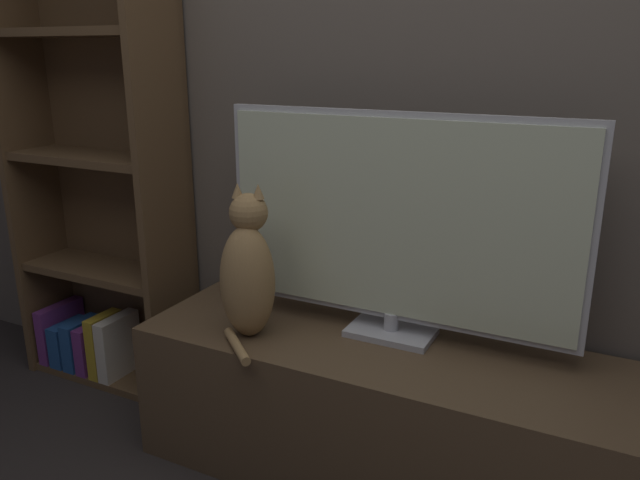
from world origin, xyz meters
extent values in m
cube|color=#60564C|center=(0.00, 1.22, 1.30)|extent=(4.80, 0.05, 2.60)
cube|color=brown|center=(0.00, 0.94, 0.23)|extent=(1.56, 0.49, 0.46)
cube|color=#B7B7BC|center=(-0.03, 1.02, 0.47)|extent=(0.26, 0.16, 0.02)
cylinder|color=#B7B7BC|center=(-0.03, 1.02, 0.50)|extent=(0.04, 0.04, 0.06)
cube|color=#B7B7BC|center=(-0.03, 1.03, 0.83)|extent=(1.10, 0.02, 0.62)
cube|color=beige|center=(-0.03, 1.01, 0.83)|extent=(1.06, 0.01, 0.59)
ellipsoid|color=#997547|center=(-0.42, 0.82, 0.63)|extent=(0.20, 0.19, 0.35)
ellipsoid|color=black|center=(-0.44, 0.88, 0.61)|extent=(0.10, 0.07, 0.19)
sphere|color=#997547|center=(-0.43, 0.85, 0.84)|extent=(0.14, 0.14, 0.12)
cone|color=#997547|center=(-0.46, 0.85, 0.91)|extent=(0.04, 0.04, 0.04)
cone|color=#997547|center=(-0.40, 0.86, 0.91)|extent=(0.04, 0.04, 0.04)
cylinder|color=#997547|center=(-0.40, 0.72, 0.47)|extent=(0.18, 0.16, 0.03)
cube|color=brown|center=(-1.59, 1.05, 0.91)|extent=(0.03, 0.28, 1.83)
cube|color=brown|center=(-0.91, 1.05, 0.91)|extent=(0.03, 0.28, 1.83)
cube|color=brown|center=(-1.25, 1.18, 0.91)|extent=(0.71, 0.03, 1.83)
cube|color=brown|center=(-1.25, 1.05, 0.01)|extent=(0.65, 0.25, 0.03)
cube|color=brown|center=(-1.25, 1.05, 0.46)|extent=(0.65, 0.25, 0.03)
cube|color=brown|center=(-1.25, 1.05, 0.91)|extent=(0.65, 0.25, 0.03)
cube|color=brown|center=(-1.25, 1.05, 1.36)|extent=(0.65, 0.25, 0.03)
cube|color=#6B2D75|center=(-1.53, 1.04, 0.15)|extent=(0.05, 0.22, 0.24)
cube|color=navy|center=(-1.46, 1.01, 0.12)|extent=(0.07, 0.18, 0.18)
cube|color=navy|center=(-1.39, 1.01, 0.13)|extent=(0.06, 0.18, 0.20)
cube|color=#6B2D75|center=(-1.32, 1.02, 0.13)|extent=(0.05, 0.19, 0.20)
cube|color=#B79323|center=(-1.25, 1.01, 0.16)|extent=(0.05, 0.16, 0.26)
cube|color=beige|center=(-1.19, 1.02, 0.16)|extent=(0.05, 0.20, 0.25)
camera|label=1|loc=(0.57, -0.65, 1.30)|focal=35.00mm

